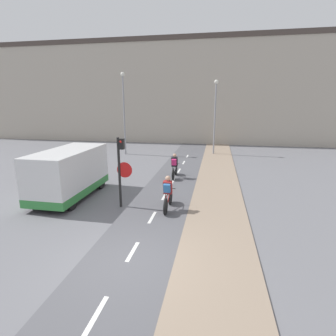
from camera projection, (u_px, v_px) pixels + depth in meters
name	position (u px, v px, depth m)	size (l,w,h in m)	color
ground_plane	(127.00, 262.00, 7.54)	(120.00, 120.00, 0.00)	slate
bike_lane	(127.00, 261.00, 7.54)	(2.68, 60.00, 0.02)	#56565B
sidewalk_strip	(217.00, 271.00, 7.08)	(2.40, 60.00, 0.05)	gray
building_row_background	(197.00, 92.00, 30.04)	(60.00, 5.20, 11.23)	#B2A899
traffic_light_pole	(121.00, 165.00, 11.05)	(0.67, 0.25, 3.06)	black
street_lamp_far	(124.00, 105.00, 22.31)	(0.36, 0.36, 6.91)	gray
street_lamp_sidewalk	(215.00, 109.00, 22.38)	(0.36, 0.36, 6.31)	gray
cyclist_near	(168.00, 194.00, 11.03)	(0.46, 1.81, 1.50)	black
cyclist_far	(175.00, 166.00, 15.79)	(0.46, 1.77, 1.49)	black
van	(70.00, 174.00, 12.47)	(1.94, 4.48, 2.31)	silver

